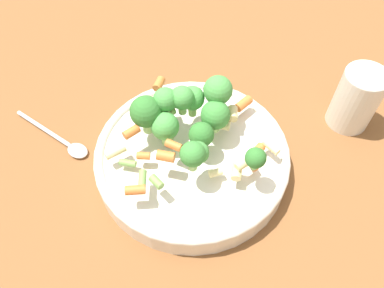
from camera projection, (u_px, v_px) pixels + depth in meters
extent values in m
plane|color=brown|center=(192.00, 165.00, 0.58)|extent=(3.00, 3.00, 0.00)
cylinder|color=silver|center=(192.00, 159.00, 0.57)|extent=(0.29, 0.29, 0.04)
torus|color=silver|center=(192.00, 152.00, 0.55)|extent=(0.29, 0.29, 0.01)
cylinder|color=#8CB766|center=(166.00, 138.00, 0.55)|extent=(0.01, 0.01, 0.02)
sphere|color=#479342|center=(165.00, 126.00, 0.52)|extent=(0.04, 0.04, 0.04)
cylinder|color=#8CB766|center=(193.00, 164.00, 0.49)|extent=(0.01, 0.01, 0.02)
sphere|color=#3D8438|center=(193.00, 154.00, 0.48)|extent=(0.03, 0.03, 0.03)
cylinder|color=#8CB766|center=(252.00, 168.00, 0.49)|extent=(0.01, 0.01, 0.01)
sphere|color=#33722D|center=(254.00, 160.00, 0.47)|extent=(0.03, 0.03, 0.03)
cylinder|color=#8CB766|center=(201.00, 144.00, 0.53)|extent=(0.01, 0.01, 0.01)
sphere|color=#33722D|center=(201.00, 134.00, 0.52)|extent=(0.04, 0.04, 0.04)
cylinder|color=#8CB766|center=(166.00, 111.00, 0.55)|extent=(0.01, 0.01, 0.02)
sphere|color=#479342|center=(165.00, 100.00, 0.53)|extent=(0.04, 0.04, 0.04)
cylinder|color=#8CB766|center=(212.00, 96.00, 0.58)|extent=(0.01, 0.01, 0.01)
sphere|color=#33722D|center=(212.00, 89.00, 0.57)|extent=(0.03, 0.03, 0.03)
cylinder|color=#8CB766|center=(215.00, 126.00, 0.55)|extent=(0.02, 0.02, 0.01)
sphere|color=#3D8438|center=(215.00, 115.00, 0.53)|extent=(0.04, 0.04, 0.04)
cylinder|color=#8CB766|center=(198.00, 161.00, 0.50)|extent=(0.01, 0.01, 0.01)
sphere|color=#479342|center=(198.00, 153.00, 0.48)|extent=(0.03, 0.03, 0.03)
cylinder|color=#8CB766|center=(219.00, 105.00, 0.55)|extent=(0.01, 0.01, 0.02)
sphere|color=#479342|center=(220.00, 91.00, 0.53)|extent=(0.04, 0.04, 0.04)
cylinder|color=#8CB766|center=(183.00, 109.00, 0.55)|extent=(0.01, 0.01, 0.02)
sphere|color=#479342|center=(182.00, 98.00, 0.53)|extent=(0.03, 0.03, 0.03)
cylinder|color=#8CB766|center=(148.00, 125.00, 0.55)|extent=(0.02, 0.02, 0.02)
sphere|color=#33722D|center=(146.00, 112.00, 0.52)|extent=(0.05, 0.05, 0.05)
cylinder|color=#8CB766|center=(192.00, 110.00, 0.57)|extent=(0.01, 0.01, 0.02)
sphere|color=#479342|center=(192.00, 98.00, 0.55)|extent=(0.04, 0.04, 0.04)
cylinder|color=#729E4C|center=(198.00, 139.00, 0.55)|extent=(0.02, 0.02, 0.01)
cylinder|color=orange|center=(256.00, 152.00, 0.53)|extent=(0.02, 0.03, 0.01)
cylinder|color=beige|center=(115.00, 152.00, 0.52)|extent=(0.02, 0.03, 0.01)
cylinder|color=orange|center=(135.00, 190.00, 0.48)|extent=(0.03, 0.03, 0.01)
cylinder|color=orange|center=(159.00, 84.00, 0.57)|extent=(0.02, 0.02, 0.01)
cylinder|color=beige|center=(271.00, 147.00, 0.53)|extent=(0.03, 0.02, 0.01)
cylinder|color=orange|center=(143.00, 156.00, 0.52)|extent=(0.02, 0.02, 0.01)
cylinder|color=#729E4C|center=(142.00, 180.00, 0.49)|extent=(0.02, 0.03, 0.01)
cylinder|color=orange|center=(166.00, 156.00, 0.50)|extent=(0.03, 0.02, 0.01)
cylinder|color=orange|center=(243.00, 104.00, 0.58)|extent=(0.02, 0.03, 0.01)
cylinder|color=orange|center=(174.00, 145.00, 0.51)|extent=(0.02, 0.01, 0.01)
cylinder|color=orange|center=(252.00, 163.00, 0.52)|extent=(0.02, 0.02, 0.01)
cylinder|color=#729E4C|center=(171.00, 106.00, 0.56)|extent=(0.03, 0.03, 0.01)
cylinder|color=#729E4C|center=(128.00, 163.00, 0.52)|extent=(0.03, 0.02, 0.01)
cylinder|color=beige|center=(243.00, 166.00, 0.50)|extent=(0.02, 0.03, 0.01)
cylinder|color=beige|center=(223.00, 125.00, 0.55)|extent=(0.02, 0.02, 0.01)
cylinder|color=#729E4C|center=(165.00, 133.00, 0.53)|extent=(0.03, 0.01, 0.01)
cylinder|color=#729E4C|center=(156.00, 182.00, 0.48)|extent=(0.02, 0.02, 0.01)
cylinder|color=beige|center=(216.00, 173.00, 0.51)|extent=(0.02, 0.02, 0.01)
cylinder|color=orange|center=(131.00, 132.00, 0.52)|extent=(0.02, 0.03, 0.01)
cylinder|color=beige|center=(233.00, 114.00, 0.55)|extent=(0.02, 0.03, 0.01)
cylinder|color=beige|center=(237.00, 171.00, 0.50)|extent=(0.02, 0.03, 0.01)
cylinder|color=silver|center=(356.00, 100.00, 0.59)|extent=(0.07, 0.07, 0.10)
torus|color=silver|center=(368.00, 76.00, 0.55)|extent=(0.07, 0.07, 0.01)
cylinder|color=silver|center=(43.00, 128.00, 0.62)|extent=(0.12, 0.01, 0.01)
ellipsoid|color=silver|center=(78.00, 151.00, 0.59)|extent=(0.04, 0.03, 0.01)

